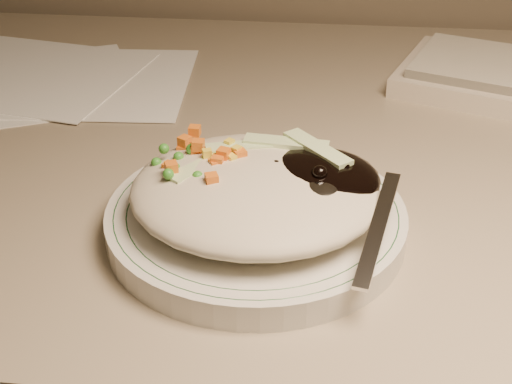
# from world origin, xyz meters

# --- Properties ---
(desk) EXTENTS (1.40, 0.70, 0.74)m
(desk) POSITION_xyz_m (0.00, 1.38, 0.54)
(desk) COLOR gray
(desk) RESTS_ON ground
(plate) EXTENTS (0.24, 0.24, 0.02)m
(plate) POSITION_xyz_m (-0.10, 1.21, 0.75)
(plate) COLOR silver
(plate) RESTS_ON desk
(plate_rim) EXTENTS (0.22, 0.22, 0.00)m
(plate_rim) POSITION_xyz_m (-0.10, 1.21, 0.76)
(plate_rim) COLOR #144723
(plate_rim) RESTS_ON plate
(meal) EXTENTS (0.20, 0.19, 0.05)m
(meal) POSITION_xyz_m (-0.10, 1.21, 0.78)
(meal) COLOR #BDB399
(meal) RESTS_ON plate
(papers) EXTENTS (0.40, 0.34, 0.00)m
(papers) POSITION_xyz_m (-0.41, 1.48, 0.74)
(papers) COLOR white
(papers) RESTS_ON desk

